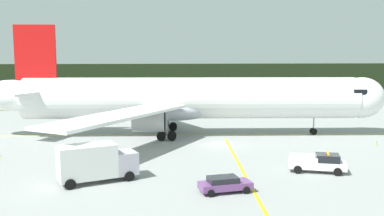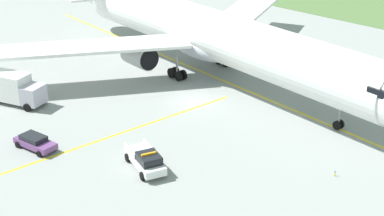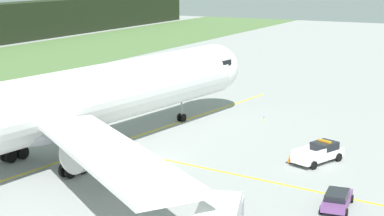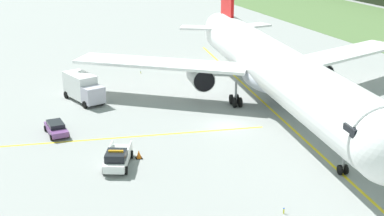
% 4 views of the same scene
% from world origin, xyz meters
% --- Properties ---
extents(ground, '(320.00, 320.00, 0.00)m').
position_xyz_m(ground, '(0.00, 0.00, 0.00)').
color(ground, gray).
extents(taxiway_centerline_main, '(73.42, 9.62, 0.01)m').
position_xyz_m(taxiway_centerline_main, '(-2.59, 7.11, 0.00)').
color(taxiway_centerline_main, yellow).
rests_on(taxiway_centerline_main, ground).
extents(taxiway_centerline_spur, '(4.15, 30.38, 0.01)m').
position_xyz_m(taxiway_centerline_spur, '(-0.33, -11.59, 0.00)').
color(taxiway_centerline_spur, yellow).
rests_on(taxiway_centerline_spur, ground).
extents(airliner, '(57.08, 45.58, 15.40)m').
position_xyz_m(airliner, '(-3.08, 7.18, 5.15)').
color(airliner, white).
rests_on(airliner, ground).
extents(ops_pickup_truck, '(5.63, 3.69, 1.94)m').
position_xyz_m(ops_pickup_truck, '(6.74, -13.53, 0.90)').
color(ops_pickup_truck, white).
rests_on(ops_pickup_truck, ground).
extents(catering_truck, '(7.20, 4.46, 3.54)m').
position_xyz_m(catering_truck, '(-14.18, -13.45, 1.79)').
color(catering_truck, '#B2ADBF').
rests_on(catering_truck, ground).
extents(staff_car, '(4.43, 2.33, 1.30)m').
position_xyz_m(staff_car, '(-3.58, -17.91, 0.70)').
color(staff_car, '#6C3F7B').
rests_on(staff_car, ground).
extents(apron_cone, '(0.65, 0.65, 0.81)m').
position_xyz_m(apron_cone, '(5.47, -11.25, 0.39)').
color(apron_cone, black).
rests_on(apron_cone, ground).
extents(taxiway_edge_light_east, '(0.12, 0.12, 0.49)m').
position_xyz_m(taxiway_edge_light_east, '(19.39, -3.35, 0.26)').
color(taxiway_edge_light_east, yellow).
rests_on(taxiway_edge_light_east, ground).
extents(taxiway_edge_light_west, '(0.12, 0.12, 0.39)m').
position_xyz_m(taxiway_edge_light_west, '(-25.17, -3.35, 0.21)').
color(taxiway_edge_light_west, yellow).
rests_on(taxiway_edge_light_west, ground).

